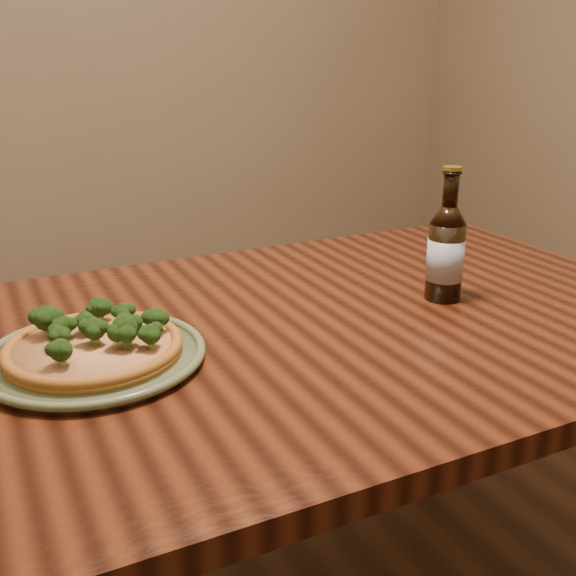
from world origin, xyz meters
name	(u,v)px	position (x,y,z in m)	size (l,w,h in m)	color
table	(260,379)	(0.00, 0.10, 0.66)	(1.60, 0.90, 0.75)	#461E0F
plate	(95,356)	(-0.27, 0.10, 0.76)	(0.33, 0.33, 0.02)	#5F6F4C
pizza	(94,344)	(-0.27, 0.10, 0.78)	(0.27, 0.27, 0.07)	#A56625
beer_bottle	(446,252)	(0.37, 0.08, 0.84)	(0.07, 0.07, 0.25)	black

